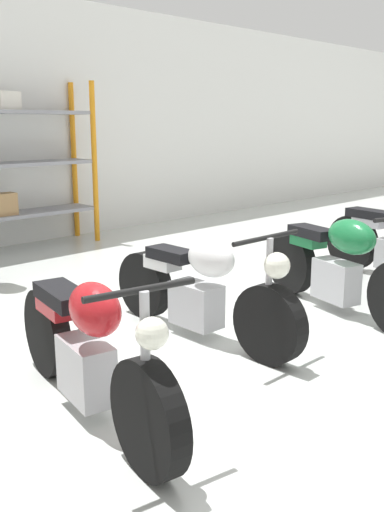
# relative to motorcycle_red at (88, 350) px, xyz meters

# --- Properties ---
(ground_plane) EXTENTS (30.00, 30.00, 0.00)m
(ground_plane) POSITION_rel_motorcycle_red_xyz_m (1.41, 0.13, -0.44)
(ground_plane) COLOR silver
(motorcycle_red) EXTENTS (0.69, 2.09, 1.00)m
(motorcycle_red) POSITION_rel_motorcycle_red_xyz_m (0.00, 0.00, 0.00)
(motorcycle_red) COLOR black
(motorcycle_red) RESTS_ON ground_plane
(motorcycle_white) EXTENTS (0.73, 2.10, 0.98)m
(motorcycle_white) POSITION_rel_motorcycle_red_xyz_m (1.44, 0.44, -0.02)
(motorcycle_white) COLOR black
(motorcycle_white) RESTS_ON ground_plane
(motorcycle_green) EXTENTS (0.87, 2.10, 1.04)m
(motorcycle_green) POSITION_rel_motorcycle_red_xyz_m (2.85, -0.02, 0.03)
(motorcycle_green) COLOR black
(motorcycle_green) RESTS_ON ground_plane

